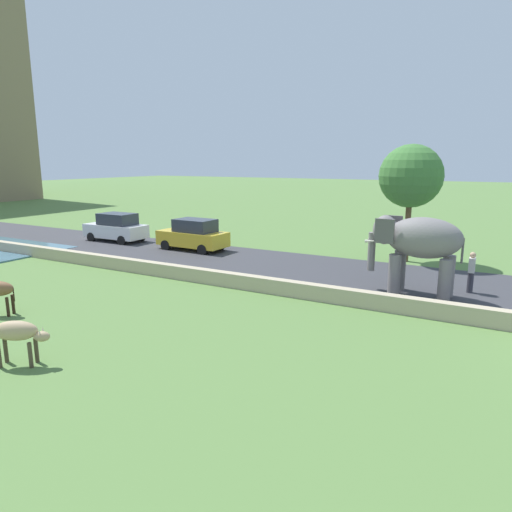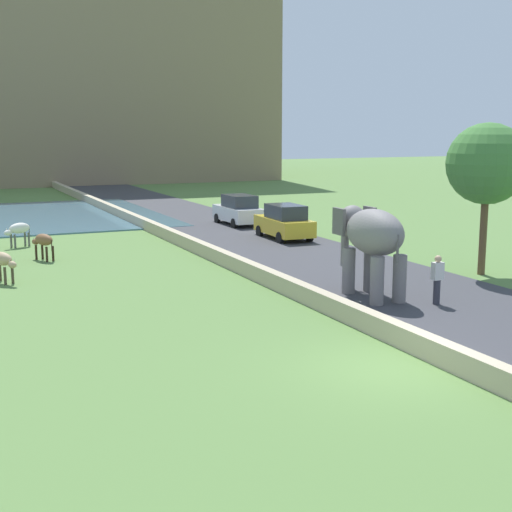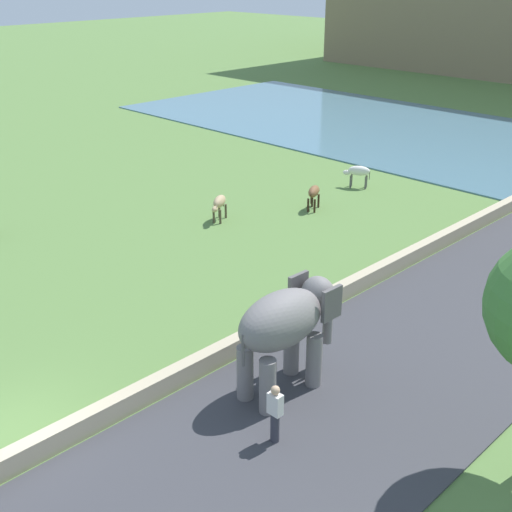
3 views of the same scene
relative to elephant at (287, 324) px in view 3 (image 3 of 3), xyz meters
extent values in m
plane|color=#567A3D|center=(-3.43, -6.21, -2.04)|extent=(220.00, 220.00, 0.00)
cube|color=tan|center=(-2.23, 11.79, -1.75)|extent=(0.40, 110.00, 0.58)
cube|color=slate|center=(-17.43, 27.94, -2.00)|extent=(36.00, 18.00, 0.08)
ellipsoid|color=slate|center=(-0.01, -0.22, 0.20)|extent=(1.47, 2.74, 1.50)
cylinder|color=slate|center=(-0.40, 0.66, -1.24)|extent=(0.44, 0.44, 1.60)
cylinder|color=slate|center=(0.44, 0.64, -1.24)|extent=(0.44, 0.44, 1.60)
cylinder|color=slate|center=(-0.45, -1.09, -1.24)|extent=(0.44, 0.44, 1.60)
cylinder|color=slate|center=(0.39, -1.11, -1.24)|extent=(0.44, 0.44, 1.60)
ellipsoid|color=slate|center=(0.03, 1.19, 0.39)|extent=(1.02, 0.93, 1.10)
cube|color=#575454|center=(-0.57, 1.07, 0.43)|extent=(0.14, 0.70, 0.90)
cube|color=#575454|center=(0.63, 1.04, 0.43)|extent=(0.14, 0.70, 0.90)
cylinder|color=slate|center=(0.04, 1.66, -0.50)|extent=(0.28, 0.28, 1.50)
cone|color=silver|center=(-0.18, 1.60, -0.05)|extent=(0.13, 0.56, 0.17)
cone|color=silver|center=(0.26, 1.59, -0.05)|extent=(0.13, 0.56, 0.17)
cylinder|color=#575454|center=(-0.04, -1.55, -0.15)|extent=(0.08, 0.08, 0.90)
cylinder|color=#33333D|center=(1.32, -1.82, -1.61)|extent=(0.22, 0.22, 0.85)
cube|color=silver|center=(1.32, -1.82, -0.91)|extent=(0.36, 0.22, 0.56)
sphere|color=tan|center=(1.32, -1.82, -0.52)|extent=(0.22, 0.22, 0.22)
ellipsoid|color=tan|center=(-10.87, 7.49, -1.14)|extent=(0.92, 1.18, 0.50)
cylinder|color=#493D2C|center=(-10.55, 7.23, -1.71)|extent=(0.10, 0.10, 0.65)
cylinder|color=#493D2C|center=(-10.82, 7.08, -1.71)|extent=(0.10, 0.10, 0.65)
cylinder|color=#493D2C|center=(-10.92, 7.90, -1.71)|extent=(0.10, 0.10, 0.65)
cylinder|color=#493D2C|center=(-11.19, 7.76, -1.71)|extent=(0.10, 0.10, 0.65)
ellipsoid|color=tan|center=(-10.56, 6.94, -1.29)|extent=(0.40, 0.47, 0.26)
cone|color=beige|center=(-10.48, 6.98, -1.12)|extent=(0.04, 0.04, 0.12)
cone|color=beige|center=(-10.64, 6.90, -1.12)|extent=(0.04, 0.04, 0.12)
cylinder|color=#493D2C|center=(-11.13, 7.97, -1.34)|extent=(0.04, 0.04, 0.45)
ellipsoid|color=silver|center=(-9.35, 15.75, -1.14)|extent=(1.18, 0.92, 0.50)
cylinder|color=#595753|center=(-9.62, 15.43, -1.71)|extent=(0.10, 0.10, 0.65)
cylinder|color=#595753|center=(-9.77, 15.70, -1.71)|extent=(0.10, 0.10, 0.65)
cylinder|color=#595753|center=(-8.94, 15.80, -1.71)|extent=(0.10, 0.10, 0.65)
cylinder|color=#595753|center=(-9.09, 16.07, -1.71)|extent=(0.10, 0.10, 0.65)
ellipsoid|color=silver|center=(-9.91, 15.44, -1.29)|extent=(0.47, 0.40, 0.26)
cone|color=beige|center=(-9.87, 15.37, -1.12)|extent=(0.04, 0.04, 0.12)
cone|color=beige|center=(-9.95, 15.52, -1.12)|extent=(0.04, 0.04, 0.12)
cylinder|color=#595753|center=(-8.88, 16.01, -1.34)|extent=(0.04, 0.04, 0.45)
ellipsoid|color=brown|center=(-8.81, 11.54, -1.14)|extent=(0.88, 1.18, 0.50)
cylinder|color=#302014|center=(-9.12, 11.82, -1.71)|extent=(0.10, 0.10, 0.65)
cylinder|color=#302014|center=(-8.85, 11.95, -1.71)|extent=(0.10, 0.10, 0.65)
cylinder|color=#302014|center=(-8.78, 11.13, -1.71)|extent=(0.10, 0.10, 0.65)
cylinder|color=#302014|center=(-8.51, 11.26, -1.71)|extent=(0.10, 0.10, 0.65)
ellipsoid|color=brown|center=(-9.10, 12.11, -1.29)|extent=(0.39, 0.46, 0.26)
cone|color=beige|center=(-9.18, 12.07, -1.12)|extent=(0.04, 0.04, 0.12)
cone|color=beige|center=(-9.01, 12.15, -1.12)|extent=(0.04, 0.04, 0.12)
cylinder|color=#302014|center=(-8.58, 11.06, -1.34)|extent=(0.04, 0.04, 0.45)
camera|label=1|loc=(-17.23, -2.77, 2.94)|focal=31.93mm
camera|label=2|loc=(-12.90, -19.29, 3.45)|focal=49.67mm
camera|label=3|loc=(10.13, -11.33, 8.60)|focal=46.90mm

